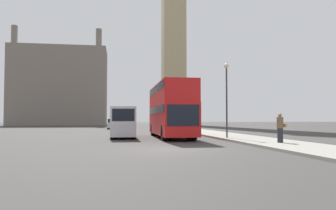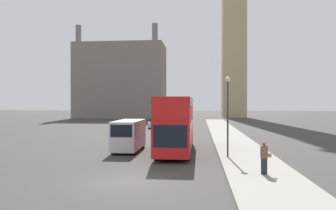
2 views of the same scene
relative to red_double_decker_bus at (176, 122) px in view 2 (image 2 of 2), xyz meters
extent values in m
plane|color=#383533|center=(-1.74, -10.09, -2.43)|extent=(300.00, 300.00, 0.00)
cube|color=gray|center=(5.24, -10.09, -2.36)|extent=(3.97, 120.00, 0.15)
cube|color=tan|center=(11.21, 64.42, 24.98)|extent=(6.24, 6.24, 54.83)
cube|color=slate|center=(-18.81, 59.07, 7.22)|extent=(22.91, 11.87, 19.31)
cylinder|color=slate|center=(-28.55, 54.03, 19.00)|extent=(1.42, 1.42, 4.25)
cylinder|color=slate|center=(-9.08, 54.03, 19.00)|extent=(1.42, 1.42, 4.25)
cube|color=red|center=(0.00, 0.00, -0.93)|extent=(2.47, 10.60, 2.40)
cube|color=red|center=(0.00, 0.00, 1.09)|extent=(2.47, 10.38, 1.63)
cube|color=black|center=(0.00, 0.00, -0.15)|extent=(2.51, 10.17, 0.55)
cube|color=black|center=(0.00, 0.00, 1.53)|extent=(2.51, 9.96, 0.55)
cube|color=black|center=(0.00, -5.31, -0.64)|extent=(2.18, 0.03, 1.44)
cylinder|color=black|center=(-0.89, -3.70, -1.87)|extent=(0.69, 1.12, 1.12)
cylinder|color=black|center=(0.89, -3.70, -1.87)|extent=(0.69, 1.12, 1.12)
cylinder|color=black|center=(-0.89, 3.71, -1.87)|extent=(0.69, 1.12, 1.12)
cylinder|color=black|center=(0.89, 3.71, -1.87)|extent=(0.69, 1.12, 1.12)
cube|color=silver|center=(-3.90, 0.29, -1.09)|extent=(1.93, 5.19, 2.29)
cube|color=black|center=(-3.90, -2.32, -0.58)|extent=(1.64, 0.02, 0.92)
cube|color=black|center=(-3.90, -1.40, -0.58)|extent=(1.96, 0.93, 0.73)
cylinder|color=black|center=(-4.62, -1.47, -2.07)|extent=(0.48, 0.72, 0.72)
cylinder|color=black|center=(-3.18, -1.47, -2.07)|extent=(0.48, 0.72, 0.72)
cylinder|color=black|center=(-4.62, 2.06, -2.07)|extent=(0.48, 0.72, 0.72)
cylinder|color=black|center=(-3.18, 2.06, -2.07)|extent=(0.48, 0.72, 0.72)
cylinder|color=#23232D|center=(5.28, -8.35, -1.86)|extent=(0.33, 0.33, 0.85)
cylinder|color=brown|center=(5.28, -8.35, -1.10)|extent=(0.39, 0.39, 0.67)
sphere|color=#9E704C|center=(5.28, -8.35, -0.65)|extent=(0.23, 0.23, 0.23)
cube|color=olive|center=(5.57, -8.35, -1.27)|extent=(0.12, 0.24, 0.20)
cylinder|color=#38383D|center=(3.84, -2.92, 0.34)|extent=(0.12, 0.12, 5.25)
sphere|color=beige|center=(3.84, -2.92, 3.15)|extent=(0.36, 0.36, 0.36)
cube|color=silver|center=(-5.07, 25.05, -1.84)|extent=(1.71, 4.58, 0.84)
cube|color=black|center=(-5.07, 25.16, -1.15)|extent=(1.54, 2.20, 0.55)
cylinder|color=black|center=(-5.74, 23.58, -2.10)|extent=(0.38, 0.67, 0.67)
cylinder|color=black|center=(-4.40, 23.58, -2.10)|extent=(0.38, 0.67, 0.67)
cylinder|color=black|center=(-5.74, 26.51, -2.10)|extent=(0.38, 0.67, 0.67)
cylinder|color=black|center=(-4.40, 26.51, -2.10)|extent=(0.38, 0.67, 0.67)
camera|label=1|loc=(-4.28, -26.65, -0.89)|focal=35.00mm
camera|label=2|loc=(1.86, -26.05, 1.49)|focal=35.00mm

